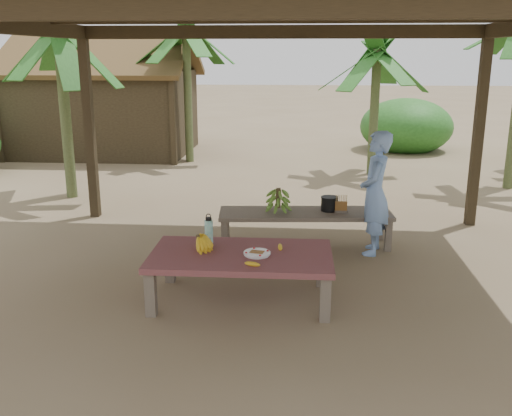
# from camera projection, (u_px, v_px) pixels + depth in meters

# --- Properties ---
(ground) EXTENTS (80.00, 80.00, 0.00)m
(ground) POSITION_uv_depth(u_px,v_px,m) (269.00, 278.00, 6.34)
(ground) COLOR brown
(ground) RESTS_ON ground
(pavilion) EXTENTS (6.60, 5.60, 2.95)m
(pavilion) POSITION_uv_depth(u_px,v_px,m) (269.00, 15.00, 5.59)
(pavilion) COLOR black
(pavilion) RESTS_ON ground
(work_table) EXTENTS (1.81, 1.02, 0.50)m
(work_table) POSITION_uv_depth(u_px,v_px,m) (241.00, 259.00, 5.67)
(work_table) COLOR brown
(work_table) RESTS_ON ground
(bench) EXTENTS (2.24, 0.78, 0.45)m
(bench) POSITION_uv_depth(u_px,v_px,m) (305.00, 216.00, 7.33)
(bench) COLOR brown
(bench) RESTS_ON ground
(ripe_banana_bunch) EXTENTS (0.29, 0.25, 0.17)m
(ripe_banana_bunch) POSITION_uv_depth(u_px,v_px,m) (198.00, 242.00, 5.72)
(ripe_banana_bunch) COLOR yellow
(ripe_banana_bunch) RESTS_ON work_table
(plate) EXTENTS (0.27, 0.27, 0.04)m
(plate) POSITION_uv_depth(u_px,v_px,m) (257.00, 253.00, 5.59)
(plate) COLOR white
(plate) RESTS_ON work_table
(loose_banana_front) EXTENTS (0.15, 0.05, 0.04)m
(loose_banana_front) POSITION_uv_depth(u_px,v_px,m) (252.00, 264.00, 5.30)
(loose_banana_front) COLOR yellow
(loose_banana_front) RESTS_ON work_table
(loose_banana_side) EXTENTS (0.06, 0.14, 0.04)m
(loose_banana_side) POSITION_uv_depth(u_px,v_px,m) (280.00, 247.00, 5.76)
(loose_banana_side) COLOR yellow
(loose_banana_side) RESTS_ON work_table
(water_flask) EXTENTS (0.09, 0.09, 0.32)m
(water_flask) POSITION_uv_depth(u_px,v_px,m) (209.00, 231.00, 5.92)
(water_flask) COLOR #40C8B6
(water_flask) RESTS_ON work_table
(green_banana_stalk) EXTENTS (0.31, 0.31, 0.33)m
(green_banana_stalk) POSITION_uv_depth(u_px,v_px,m) (278.00, 199.00, 7.27)
(green_banana_stalk) COLOR #598C2D
(green_banana_stalk) RESTS_ON bench
(cooking_pot) EXTENTS (0.21, 0.21, 0.18)m
(cooking_pot) POSITION_uv_depth(u_px,v_px,m) (329.00, 204.00, 7.34)
(cooking_pot) COLOR black
(cooking_pot) RESTS_ON bench
(skewer_rack) EXTENTS (0.19, 0.09, 0.24)m
(skewer_rack) POSITION_uv_depth(u_px,v_px,m) (341.00, 204.00, 7.23)
(skewer_rack) COLOR #A57F47
(skewer_rack) RESTS_ON bench
(woman) EXTENTS (0.47, 0.62, 1.53)m
(woman) POSITION_uv_depth(u_px,v_px,m) (375.00, 193.00, 6.95)
(woman) COLOR #769CE0
(woman) RESTS_ON ground
(hut) EXTENTS (4.40, 3.43, 2.85)m
(hut) POSITION_uv_depth(u_px,v_px,m) (106.00, 108.00, 14.09)
(hut) COLOR black
(hut) RESTS_ON ground
(banana_plant_n) EXTENTS (1.80, 1.80, 2.70)m
(banana_plant_n) POSITION_uv_depth(u_px,v_px,m) (377.00, 64.00, 11.24)
(banana_plant_n) COLOR #596638
(banana_plant_n) RESTS_ON ground
(banana_plant_nw) EXTENTS (1.80, 1.80, 3.21)m
(banana_plant_nw) POSITION_uv_depth(u_px,v_px,m) (186.00, 39.00, 12.47)
(banana_plant_nw) COLOR #596638
(banana_plant_nw) RESTS_ON ground
(banana_plant_w) EXTENTS (1.80, 1.80, 2.98)m
(banana_plant_w) POSITION_uv_depth(u_px,v_px,m) (59.00, 48.00, 9.27)
(banana_plant_w) COLOR #596638
(banana_plant_w) RESTS_ON ground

